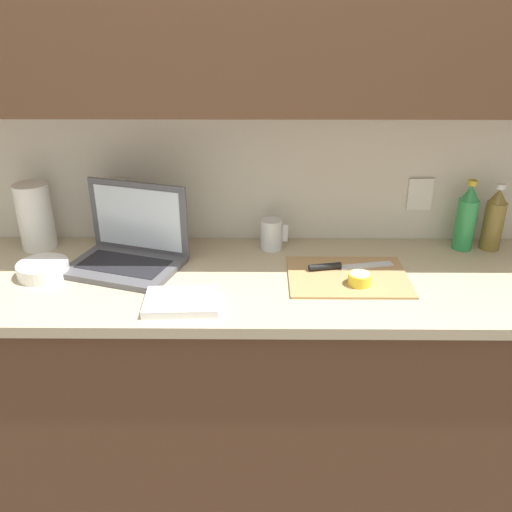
# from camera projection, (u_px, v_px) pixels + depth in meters

# --- Properties ---
(ground_plane) EXTENTS (12.00, 12.00, 0.00)m
(ground_plane) POSITION_uv_depth(u_px,v_px,m) (222.00, 478.00, 2.17)
(ground_plane) COLOR #564C47
(ground_plane) RESTS_ON ground
(wall_back) EXTENTS (5.20, 0.38, 2.60)m
(wall_back) POSITION_uv_depth(u_px,v_px,m) (215.00, 61.00, 1.73)
(wall_back) COLOR silver
(wall_back) RESTS_ON ground_plane
(counter_unit) EXTENTS (2.57, 0.64, 0.91)m
(counter_unit) POSITION_uv_depth(u_px,v_px,m) (214.00, 385.00, 1.97)
(counter_unit) COLOR brown
(counter_unit) RESTS_ON ground_plane
(laptop) EXTENTS (0.43, 0.36, 0.27)m
(laptop) POSITION_uv_depth(u_px,v_px,m) (130.00, 247.00, 1.84)
(laptop) COLOR #515156
(laptop) RESTS_ON counter_unit
(cutting_board) EXTENTS (0.39, 0.29, 0.01)m
(cutting_board) POSITION_uv_depth(u_px,v_px,m) (348.00, 277.00, 1.77)
(cutting_board) COLOR tan
(cutting_board) RESTS_ON counter_unit
(knife) EXTENTS (0.29, 0.09, 0.02)m
(knife) POSITION_uv_depth(u_px,v_px,m) (336.00, 266.00, 1.81)
(knife) COLOR silver
(knife) RESTS_ON cutting_board
(lemon_half_cut) EXTENTS (0.07, 0.07, 0.04)m
(lemon_half_cut) POSITION_uv_depth(u_px,v_px,m) (360.00, 279.00, 1.71)
(lemon_half_cut) COLOR yellow
(lemon_half_cut) RESTS_ON cutting_board
(bottle_green_soda) EXTENTS (0.07, 0.07, 0.26)m
(bottle_green_soda) POSITION_uv_depth(u_px,v_px,m) (466.00, 218.00, 1.94)
(bottle_green_soda) COLOR #2D934C
(bottle_green_soda) RESTS_ON counter_unit
(bottle_oil_tall) EXTENTS (0.07, 0.07, 0.25)m
(bottle_oil_tall) POSITION_uv_depth(u_px,v_px,m) (494.00, 220.00, 1.94)
(bottle_oil_tall) COLOR olive
(bottle_oil_tall) RESTS_ON counter_unit
(measuring_cup) EXTENTS (0.10, 0.08, 0.11)m
(measuring_cup) POSITION_uv_depth(u_px,v_px,m) (271.00, 234.00, 1.96)
(measuring_cup) COLOR silver
(measuring_cup) RESTS_ON counter_unit
(bowl_white) EXTENTS (0.17, 0.17, 0.05)m
(bowl_white) POSITION_uv_depth(u_px,v_px,m) (43.00, 269.00, 1.78)
(bowl_white) COLOR white
(bowl_white) RESTS_ON counter_unit
(paper_towel_roll) EXTENTS (0.12, 0.12, 0.24)m
(paper_towel_roll) POSITION_uv_depth(u_px,v_px,m) (35.00, 216.00, 1.94)
(paper_towel_roll) COLOR white
(paper_towel_roll) RESTS_ON counter_unit
(dish_towel) EXTENTS (0.23, 0.17, 0.02)m
(dish_towel) POSITION_uv_depth(u_px,v_px,m) (182.00, 302.00, 1.60)
(dish_towel) COLOR white
(dish_towel) RESTS_ON counter_unit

